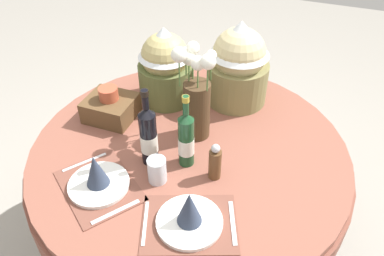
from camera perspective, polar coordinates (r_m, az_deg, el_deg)
name	(u,v)px	position (r m, az deg, el deg)	size (l,w,h in m)	color
ground	(190,246)	(2.27, -0.33, -17.22)	(8.00, 8.00, 0.00)	#9E998E
dining_table	(189,168)	(1.78, -0.40, -6.05)	(1.42, 1.42, 0.76)	brown
place_setting_left	(98,178)	(1.53, -13.93, -7.27)	(0.43, 0.41, 0.16)	brown
place_setting_right	(189,215)	(1.37, -0.39, -12.94)	(0.41, 0.37, 0.16)	brown
flower_vase	(196,96)	(1.63, 0.57, 4.74)	(0.19, 0.15, 0.45)	#47331E
wine_bottle_left	(149,136)	(1.54, -6.51, -1.17)	(0.07, 0.07, 0.36)	black
wine_bottle_centre	(186,139)	(1.53, -0.88, -1.67)	(0.07, 0.07, 0.34)	#194223
tumbler_near_right	(157,170)	(1.51, -5.25, -6.29)	(0.08, 0.08, 0.11)	silver
pepper_mill	(215,163)	(1.50, 3.45, -5.19)	(0.05, 0.05, 0.17)	brown
gift_tub_back_left	(165,63)	(1.87, -4.05, 9.67)	(0.27, 0.27, 0.39)	#566033
gift_tub_back_centre	(239,61)	(1.87, 6.98, 9.95)	(0.30, 0.30, 0.42)	olive
woven_basket_side_left	(111,107)	(1.85, -12.06, 3.13)	(0.22, 0.20, 0.17)	brown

